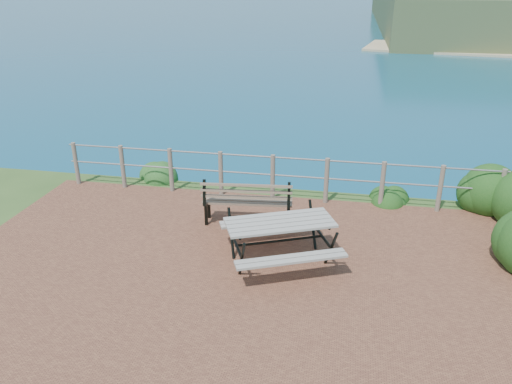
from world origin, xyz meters
TOP-DOWN VIEW (x-y plane):
  - ground at (0.00, 0.00)m, footprint 10.00×7.00m
  - safety_railing at (0.00, 3.35)m, footprint 9.40×0.10m
  - picnic_table at (0.52, 0.77)m, footprint 1.92×1.43m
  - park_bench at (-0.29, 2.09)m, footprint 1.76×0.60m
  - shrub_right_edge at (4.60, 3.49)m, footprint 1.26×1.26m
  - shrub_lip_west at (-2.88, 4.08)m, footprint 0.83×0.83m
  - shrub_lip_east at (2.46, 3.73)m, footprint 0.70×0.70m

SIDE VIEW (x-z plane):
  - ground at x=0.00m, z-range -0.06..0.06m
  - shrub_right_edge at x=4.60m, z-range -0.90..0.90m
  - shrub_lip_west at x=-2.88m, z-range -0.30..0.30m
  - shrub_lip_east at x=2.46m, z-range -0.21..0.21m
  - picnic_table at x=0.52m, z-range 0.11..0.85m
  - safety_railing at x=0.00m, z-range 0.07..1.07m
  - park_bench at x=-0.29m, z-range 0.15..1.13m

